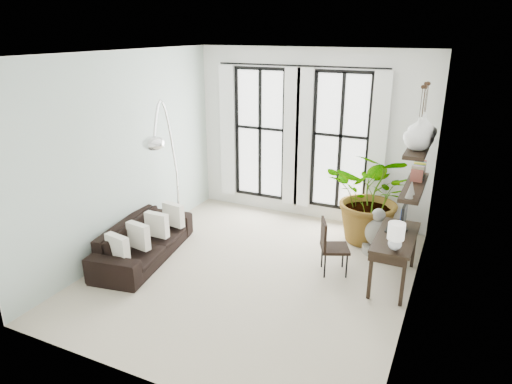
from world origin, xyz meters
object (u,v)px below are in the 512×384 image
Objects in this scene: sofa at (144,240)px; plant at (374,196)px; desk_chair at (330,243)px; arc_lamp at (164,135)px; buddha at (377,234)px; desk at (395,240)px.

plant is (3.18, 2.14, 0.53)m from sofa.
arc_lamp reaches higher than desk_chair.
arc_lamp is 3.18× the size of buddha.
desk_chair is at bearing 4.06° from arc_lamp.
buddha is (0.18, -0.40, -0.50)m from plant.
arc_lamp is at bearing -153.17° from plant.
plant is at bearing 113.71° from desk.
arc_lamp reaches higher than plant.
sofa is at bearing 170.94° from desk_chair.
desk_chair is (2.83, 0.78, 0.18)m from sofa.
arc_lamp is at bearing 159.53° from desk_chair.
desk is 0.94m from desk_chair.
buddha is at bearing 37.15° from desk_chair.
desk is 0.51× the size of arc_lamp.
arc_lamp reaches higher than sofa.
desk reaches higher than desk_chair.
plant reaches higher than desk_chair.
desk reaches higher than buddha.
arc_lamp is (-3.07, -1.55, 1.08)m from plant.
plant is 0.66m from buddha.
plant is at bearing 51.35° from desk_chair.
desk_chair reaches higher than sofa.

